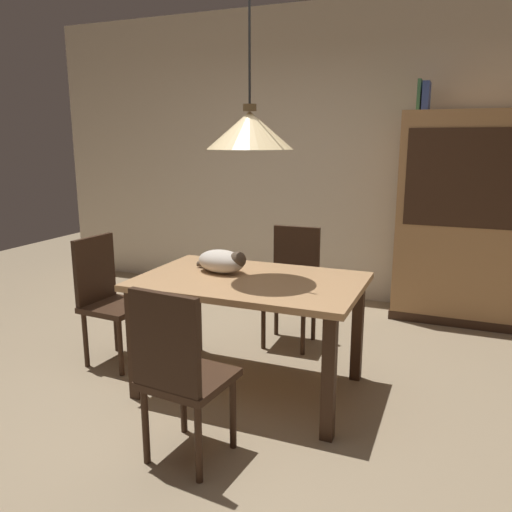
{
  "coord_description": "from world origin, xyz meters",
  "views": [
    {
      "loc": [
        1.27,
        -2.47,
        1.6
      ],
      "look_at": [
        0.03,
        0.6,
        0.85
      ],
      "focal_mm": 35.76,
      "sensor_mm": 36.0,
      "label": 1
    }
  ],
  "objects_px": {
    "hutch_bookcase": "(462,223)",
    "pendant_lamp": "(250,130)",
    "chair_far_back": "(292,280)",
    "chair_near_front": "(179,370)",
    "cat_sleeping": "(223,261)",
    "book_blue_wide": "(426,96)",
    "chair_left_side": "(107,294)",
    "book_green_slim": "(420,95)",
    "dining_table": "(250,294)"
  },
  "relations": [
    {
      "from": "chair_far_back",
      "to": "chair_near_front",
      "type": "bearing_deg",
      "value": -90.2
    },
    {
      "from": "chair_near_front",
      "to": "chair_far_back",
      "type": "bearing_deg",
      "value": 89.8
    },
    {
      "from": "chair_far_back",
      "to": "hutch_bookcase",
      "type": "height_order",
      "value": "hutch_bookcase"
    },
    {
      "from": "chair_left_side",
      "to": "book_green_slim",
      "type": "distance_m",
      "value": 3.08
    },
    {
      "from": "chair_far_back",
      "to": "chair_near_front",
      "type": "relative_size",
      "value": 1.0
    },
    {
      "from": "chair_near_front",
      "to": "pendant_lamp",
      "type": "relative_size",
      "value": 0.72
    },
    {
      "from": "chair_left_side",
      "to": "hutch_bookcase",
      "type": "xyz_separation_m",
      "value": [
        2.35,
        1.91,
        0.38
      ]
    },
    {
      "from": "pendant_lamp",
      "to": "book_blue_wide",
      "type": "xyz_separation_m",
      "value": [
        0.84,
        1.92,
        0.31
      ]
    },
    {
      "from": "chair_near_front",
      "to": "pendant_lamp",
      "type": "distance_m",
      "value": 1.45
    },
    {
      "from": "chair_near_front",
      "to": "cat_sleeping",
      "type": "xyz_separation_m",
      "value": [
        -0.22,
        0.95,
        0.32
      ]
    },
    {
      "from": "chair_left_side",
      "to": "hutch_bookcase",
      "type": "relative_size",
      "value": 0.5
    },
    {
      "from": "chair_left_side",
      "to": "chair_near_front",
      "type": "xyz_separation_m",
      "value": [
        1.12,
        -0.88,
        0.0
      ]
    },
    {
      "from": "cat_sleeping",
      "to": "pendant_lamp",
      "type": "distance_m",
      "value": 0.87
    },
    {
      "from": "dining_table",
      "to": "chair_left_side",
      "type": "xyz_separation_m",
      "value": [
        -1.13,
        0.01,
        -0.14
      ]
    },
    {
      "from": "chair_left_side",
      "to": "book_green_slim",
      "type": "height_order",
      "value": "book_green_slim"
    },
    {
      "from": "dining_table",
      "to": "hutch_bookcase",
      "type": "height_order",
      "value": "hutch_bookcase"
    },
    {
      "from": "chair_left_side",
      "to": "book_blue_wide",
      "type": "xyz_separation_m",
      "value": [
        1.97,
        1.92,
        1.46
      ]
    },
    {
      "from": "dining_table",
      "to": "chair_far_back",
      "type": "distance_m",
      "value": 0.89
    },
    {
      "from": "hutch_bookcase",
      "to": "book_green_slim",
      "type": "xyz_separation_m",
      "value": [
        -0.44,
        0.0,
        1.09
      ]
    },
    {
      "from": "chair_far_back",
      "to": "chair_left_side",
      "type": "xyz_separation_m",
      "value": [
        -1.13,
        -0.87,
        0.0
      ]
    },
    {
      "from": "book_blue_wide",
      "to": "chair_far_back",
      "type": "bearing_deg",
      "value": -128.95
    },
    {
      "from": "dining_table",
      "to": "book_green_slim",
      "type": "bearing_deg",
      "value": 67.8
    },
    {
      "from": "chair_near_front",
      "to": "pendant_lamp",
      "type": "bearing_deg",
      "value": 89.47
    },
    {
      "from": "dining_table",
      "to": "chair_near_front",
      "type": "xyz_separation_m",
      "value": [
        -0.01,
        -0.88,
        -0.14
      ]
    },
    {
      "from": "dining_table",
      "to": "hutch_bookcase",
      "type": "relative_size",
      "value": 0.76
    },
    {
      "from": "cat_sleeping",
      "to": "pendant_lamp",
      "type": "relative_size",
      "value": 0.31
    },
    {
      "from": "cat_sleeping",
      "to": "pendant_lamp",
      "type": "height_order",
      "value": "pendant_lamp"
    },
    {
      "from": "pendant_lamp",
      "to": "hutch_bookcase",
      "type": "height_order",
      "value": "pendant_lamp"
    },
    {
      "from": "cat_sleeping",
      "to": "hutch_bookcase",
      "type": "xyz_separation_m",
      "value": [
        1.44,
        1.85,
        0.06
      ]
    },
    {
      "from": "book_green_slim",
      "to": "pendant_lamp",
      "type": "bearing_deg",
      "value": -112.2
    },
    {
      "from": "chair_left_side",
      "to": "cat_sleeping",
      "type": "distance_m",
      "value": 0.96
    },
    {
      "from": "chair_far_back",
      "to": "book_blue_wide",
      "type": "distance_m",
      "value": 1.98
    },
    {
      "from": "cat_sleeping",
      "to": "book_blue_wide",
      "type": "bearing_deg",
      "value": 60.08
    },
    {
      "from": "hutch_bookcase",
      "to": "pendant_lamp",
      "type": "bearing_deg",
      "value": -122.44
    },
    {
      "from": "chair_near_front",
      "to": "hutch_bookcase",
      "type": "bearing_deg",
      "value": 66.3
    },
    {
      "from": "chair_near_front",
      "to": "book_green_slim",
      "type": "bearing_deg",
      "value": 74.2
    },
    {
      "from": "chair_far_back",
      "to": "book_green_slim",
      "type": "distance_m",
      "value": 1.97
    },
    {
      "from": "cat_sleeping",
      "to": "chair_left_side",
      "type": "bearing_deg",
      "value": -175.96
    },
    {
      "from": "dining_table",
      "to": "chair_far_back",
      "type": "bearing_deg",
      "value": 90.12
    },
    {
      "from": "chair_left_side",
      "to": "pendant_lamp",
      "type": "bearing_deg",
      "value": -0.29
    },
    {
      "from": "chair_left_side",
      "to": "pendant_lamp",
      "type": "distance_m",
      "value": 1.61
    },
    {
      "from": "chair_near_front",
      "to": "hutch_bookcase",
      "type": "xyz_separation_m",
      "value": [
        1.23,
        2.8,
        0.38
      ]
    },
    {
      "from": "book_blue_wide",
      "to": "chair_left_side",
      "type": "bearing_deg",
      "value": -135.79
    },
    {
      "from": "chair_far_back",
      "to": "book_blue_wide",
      "type": "height_order",
      "value": "book_blue_wide"
    },
    {
      "from": "chair_near_front",
      "to": "pendant_lamp",
      "type": "xyz_separation_m",
      "value": [
        0.01,
        0.88,
        1.15
      ]
    },
    {
      "from": "dining_table",
      "to": "chair_near_front",
      "type": "distance_m",
      "value": 0.89
    },
    {
      "from": "chair_left_side",
      "to": "chair_near_front",
      "type": "height_order",
      "value": "same"
    },
    {
      "from": "chair_near_front",
      "to": "dining_table",
      "type": "bearing_deg",
      "value": 89.47
    },
    {
      "from": "chair_far_back",
      "to": "hutch_bookcase",
      "type": "bearing_deg",
      "value": 40.44
    },
    {
      "from": "chair_left_side",
      "to": "book_blue_wide",
      "type": "bearing_deg",
      "value": 44.21
    }
  ]
}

